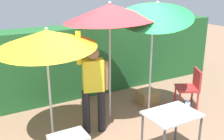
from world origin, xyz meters
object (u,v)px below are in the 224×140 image
umbrella_orange (110,12)px  umbrella_yellow (46,39)px  crate_cardboard (147,96)px  chair_plastic (190,86)px  umbrella_rainbow (155,11)px  folding_table (172,118)px  bottle_water (187,109)px  person_vendor (93,84)px

umbrella_orange → umbrella_yellow: bearing=-167.4°
umbrella_yellow → crate_cardboard: (2.36, 0.44, -1.65)m
umbrella_yellow → chair_plastic: (2.97, -0.25, -1.28)m
umbrella_rainbow → umbrella_orange: bearing=148.8°
umbrella_orange → folding_table: 2.19m
chair_plastic → crate_cardboard: 0.99m
folding_table → bottle_water: (0.13, -0.17, 0.20)m
umbrella_rainbow → crate_cardboard: bearing=58.4°
umbrella_orange → bottle_water: size_ratio=9.67×
umbrella_yellow → bottle_water: umbrella_yellow is taller
umbrella_rainbow → chair_plastic: size_ratio=2.88×
umbrella_yellow → folding_table: size_ratio=2.54×
person_vendor → crate_cardboard: person_vendor is taller
umbrella_rainbow → bottle_water: 1.92m
crate_cardboard → bottle_water: bottle_water is taller
chair_plastic → umbrella_yellow: bearing=175.1°
umbrella_rainbow → umbrella_orange: (-0.71, 0.43, -0.03)m
umbrella_orange → folding_table: (0.18, -1.62, -1.47)m
umbrella_rainbow → chair_plastic: (0.97, -0.11, -1.63)m
umbrella_yellow → person_vendor: 1.14m
umbrella_rainbow → folding_table: bearing=-113.8°
person_vendor → folding_table: (0.74, -1.22, -0.29)m
bottle_water → umbrella_yellow: bearing=136.9°
crate_cardboard → folding_table: size_ratio=0.56×
chair_plastic → bottle_water: size_ratio=3.71×
chair_plastic → crate_cardboard: (-0.61, 0.69, -0.37)m
person_vendor → chair_plastic: (2.23, -0.15, -0.42)m
umbrella_orange → umbrella_rainbow: bearing=-31.2°
crate_cardboard → folding_table: folding_table is taller
umbrella_rainbow → crate_cardboard: 2.11m
crate_cardboard → person_vendor: bearing=-161.4°
umbrella_yellow → crate_cardboard: 2.92m
umbrella_yellow → person_vendor: bearing=-8.2°
chair_plastic → folding_table: size_ratio=1.11×
umbrella_orange → person_vendor: umbrella_orange is taller
umbrella_yellow → bottle_water: bearing=-43.1°
umbrella_orange → chair_plastic: bearing=-18.0°
umbrella_yellow → folding_table: bearing=-42.0°
umbrella_orange → chair_plastic: 2.38m
chair_plastic → folding_table: (-1.49, -1.08, 0.13)m
person_vendor → chair_plastic: 2.28m
umbrella_yellow → chair_plastic: 3.25m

